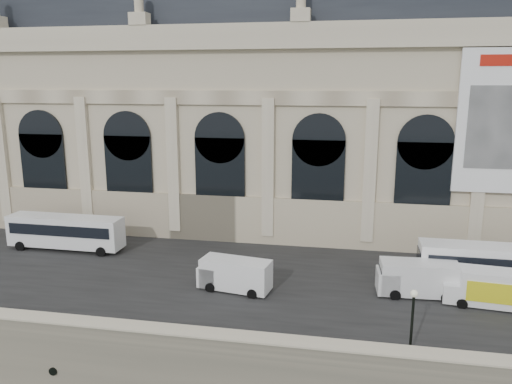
{
  "coord_description": "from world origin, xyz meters",
  "views": [
    {
      "loc": [
        8.91,
        -26.99,
        22.64
      ],
      "look_at": [
        -0.27,
        22.0,
        11.5
      ],
      "focal_mm": 35.0,
      "sensor_mm": 36.0,
      "label": 1
    }
  ],
  "objects_px": {
    "van_b": "(232,274)",
    "lamp_right": "(412,324)",
    "box_truck": "(495,289)",
    "bus_left": "(66,231)",
    "van_c": "(414,278)",
    "bus_right": "(499,266)"
  },
  "relations": [
    {
      "from": "box_truck",
      "to": "lamp_right",
      "type": "relative_size",
      "value": 1.64
    },
    {
      "from": "bus_left",
      "to": "van_c",
      "type": "distance_m",
      "value": 33.35
    },
    {
      "from": "bus_left",
      "to": "van_c",
      "type": "bearing_deg",
      "value": -8.48
    },
    {
      "from": "van_c",
      "to": "box_truck",
      "type": "relative_size",
      "value": 0.88
    },
    {
      "from": "bus_left",
      "to": "box_truck",
      "type": "bearing_deg",
      "value": -8.68
    },
    {
      "from": "bus_left",
      "to": "van_b",
      "type": "height_order",
      "value": "bus_left"
    },
    {
      "from": "van_b",
      "to": "van_c",
      "type": "distance_m",
      "value": 14.46
    },
    {
      "from": "van_b",
      "to": "lamp_right",
      "type": "distance_m",
      "value": 15.29
    },
    {
      "from": "van_b",
      "to": "lamp_right",
      "type": "relative_size",
      "value": 1.39
    },
    {
      "from": "van_b",
      "to": "lamp_right",
      "type": "bearing_deg",
      "value": -30.71
    },
    {
      "from": "van_c",
      "to": "lamp_right",
      "type": "bearing_deg",
      "value": -97.53
    },
    {
      "from": "bus_right",
      "to": "lamp_right",
      "type": "distance_m",
      "value": 14.32
    },
    {
      "from": "bus_left",
      "to": "van_c",
      "type": "height_order",
      "value": "bus_left"
    },
    {
      "from": "box_truck",
      "to": "lamp_right",
      "type": "xyz_separation_m",
      "value": [
        -6.98,
        -8.4,
        0.77
      ]
    },
    {
      "from": "van_b",
      "to": "van_c",
      "type": "bearing_deg",
      "value": 6.31
    },
    {
      "from": "bus_right",
      "to": "bus_left",
      "type": "bearing_deg",
      "value": 176.43
    },
    {
      "from": "van_b",
      "to": "van_c",
      "type": "relative_size",
      "value": 0.97
    },
    {
      "from": "bus_left",
      "to": "van_b",
      "type": "relative_size",
      "value": 1.93
    },
    {
      "from": "bus_left",
      "to": "van_c",
      "type": "xyz_separation_m",
      "value": [
        32.98,
        -4.92,
        -0.53
      ]
    },
    {
      "from": "van_c",
      "to": "box_truck",
      "type": "bearing_deg",
      "value": -9.76
    },
    {
      "from": "van_c",
      "to": "bus_right",
      "type": "bearing_deg",
      "value": 19.6
    },
    {
      "from": "box_truck",
      "to": "van_b",
      "type": "bearing_deg",
      "value": -178.29
    }
  ]
}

